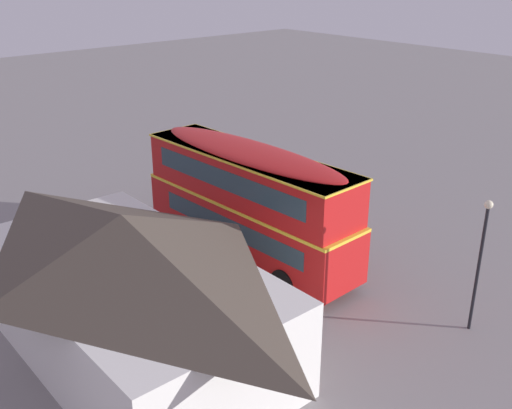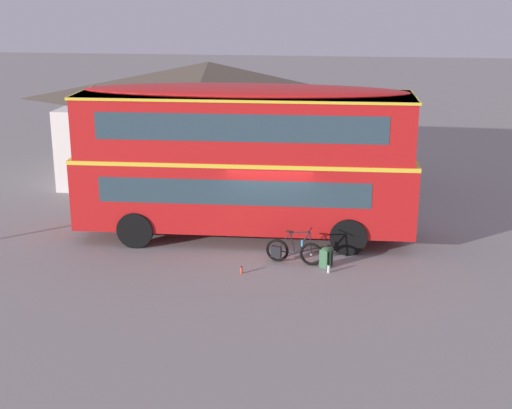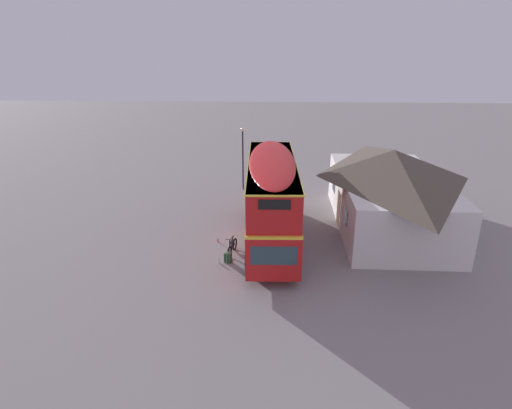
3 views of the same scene
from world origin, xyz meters
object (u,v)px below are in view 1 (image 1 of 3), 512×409
Objects in this scene: double_decker_bus at (249,198)px; touring_bicycle at (259,223)px; water_bottle_clear_plastic at (253,218)px; street_lamp at (481,252)px; water_bottle_red_squeeze at (294,232)px; backpack_on_ground at (247,218)px.

double_decker_bus is 3.46m from touring_bicycle.
water_bottle_clear_plastic is at bearing -43.92° from double_decker_bus.
street_lamp reaches higher than water_bottle_clear_plastic.
touring_bicycle is at bearing 34.98° from water_bottle_red_squeeze.
street_lamp reaches higher than backpack_on_ground.
touring_bicycle is at bearing 0.95° from street_lamp.
water_bottle_red_squeeze is at bearing -145.02° from touring_bicycle.
street_lamp is (-11.51, -0.06, 2.59)m from backpack_on_ground.
backpack_on_ground is (0.97, -0.11, -0.07)m from touring_bicycle.
backpack_on_ground is at bearing -39.42° from double_decker_bus.
water_bottle_red_squeeze is (-1.32, -0.93, -0.27)m from touring_bicycle.
double_decker_bus is 17.95× the size of backpack_on_ground.
water_bottle_red_squeeze is 2.41m from water_bottle_clear_plastic.
backpack_on_ground is at bearing 0.31° from street_lamp.
touring_bicycle reaches higher than water_bottle_red_squeeze.
water_bottle_clear_plastic is (0.09, -0.46, -0.19)m from backpack_on_ground.
water_bottle_clear_plastic is (2.39, 0.36, 0.02)m from water_bottle_red_squeeze.
street_lamp is (-8.89, -2.21, 0.25)m from double_decker_bus.
water_bottle_clear_plastic is 0.05× the size of street_lamp.
water_bottle_red_squeeze is 0.87× the size of water_bottle_clear_plastic.
double_decker_bus is at bearing 136.08° from water_bottle_clear_plastic.
double_decker_bus is 2.22× the size of street_lamp.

